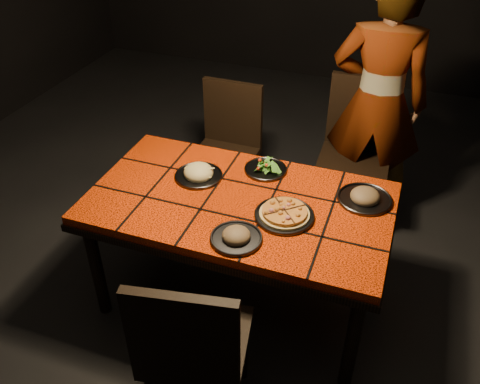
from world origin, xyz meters
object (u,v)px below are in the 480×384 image
(dining_table, at_px, (239,211))
(chair_far_left, at_px, (228,141))
(chair_far_right, at_px, (357,144))
(diner, at_px, (378,103))
(chair_near, at_px, (192,346))
(plate_pizza, at_px, (284,214))
(plate_pasta, at_px, (199,173))

(dining_table, height_order, chair_far_left, chair_far_left)
(chair_far_right, relative_size, diner, 0.59)
(chair_far_right, height_order, diner, diner)
(chair_near, distance_m, plate_pizza, 0.80)
(dining_table, bearing_deg, plate_pasta, 157.19)
(chair_far_left, xyz_separation_m, plate_pizza, (0.67, -0.94, 0.22))
(chair_far_right, bearing_deg, dining_table, -115.86)
(plate_pizza, bearing_deg, dining_table, 166.74)
(chair_far_right, bearing_deg, chair_far_left, -169.68)
(chair_near, distance_m, diner, 2.04)
(chair_far_left, height_order, plate_pasta, chair_far_left)
(dining_table, xyz_separation_m, plate_pizza, (0.27, -0.06, 0.10))
(chair_far_left, distance_m, chair_far_right, 0.90)
(chair_near, relative_size, chair_far_left, 1.04)
(chair_far_left, height_order, diner, diner)
(chair_far_left, relative_size, chair_far_right, 0.92)
(chair_near, bearing_deg, chair_far_right, -112.22)
(diner, bearing_deg, chair_far_right, 38.38)
(chair_far_right, distance_m, plate_pasta, 1.23)
(diner, bearing_deg, chair_near, 74.08)
(plate_pasta, bearing_deg, chair_near, -68.53)
(chair_near, xyz_separation_m, chair_far_right, (0.39, 1.89, 0.03))
(chair_far_right, bearing_deg, plate_pasta, -130.73)
(chair_far_left, bearing_deg, diner, 16.13)
(diner, relative_size, plate_pizza, 4.88)
(chair_far_left, distance_m, diner, 1.05)
(dining_table, distance_m, chair_far_left, 0.97)
(chair_far_left, xyz_separation_m, chair_far_right, (0.88, 0.19, 0.05))
(plate_pizza, bearing_deg, diner, 76.43)
(dining_table, distance_m, plate_pasta, 0.33)
(chair_near, bearing_deg, plate_pizza, -114.17)
(chair_far_left, bearing_deg, chair_near, -73.21)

